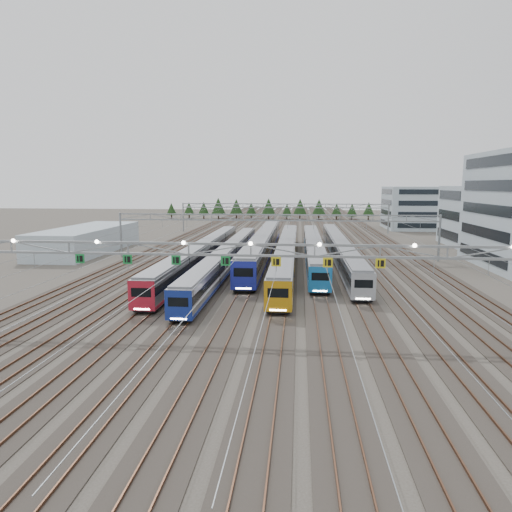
# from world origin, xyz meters

# --- Properties ---
(ground) EXTENTS (400.00, 400.00, 0.00)m
(ground) POSITION_xyz_m (0.00, 0.00, 0.00)
(ground) COLOR #47423A
(ground) RESTS_ON ground
(track_bed) EXTENTS (54.00, 260.00, 5.42)m
(track_bed) POSITION_xyz_m (0.00, 100.00, 1.49)
(track_bed) COLOR #2D2823
(track_bed) RESTS_ON ground
(train_a) EXTENTS (2.76, 58.06, 3.59)m
(train_a) POSITION_xyz_m (-11.25, 31.99, 2.05)
(train_a) COLOR black
(train_a) RESTS_ON ground
(train_b) EXTENTS (2.61, 59.65, 3.39)m
(train_b) POSITION_xyz_m (-6.75, 29.95, 1.95)
(train_b) COLOR black
(train_b) RESTS_ON ground
(train_c) EXTENTS (3.15, 61.82, 4.11)m
(train_c) POSITION_xyz_m (-2.25, 43.56, 2.30)
(train_c) COLOR black
(train_c) RESTS_ON ground
(train_d) EXTENTS (2.82, 60.52, 3.67)m
(train_d) POSITION_xyz_m (2.25, 34.09, 2.09)
(train_d) COLOR black
(train_d) RESTS_ON ground
(train_e) EXTENTS (2.77, 52.50, 3.61)m
(train_e) POSITION_xyz_m (6.75, 38.74, 2.06)
(train_e) COLOR black
(train_e) RESTS_ON ground
(train_f) EXTENTS (2.70, 60.62, 3.51)m
(train_f) POSITION_xyz_m (11.25, 39.60, 2.01)
(train_f) COLOR black
(train_f) RESTS_ON ground
(gantry_near) EXTENTS (56.36, 0.61, 8.08)m
(gantry_near) POSITION_xyz_m (-0.05, -0.12, 7.09)
(gantry_near) COLOR gray
(gantry_near) RESTS_ON ground
(gantry_mid) EXTENTS (56.36, 0.36, 8.00)m
(gantry_mid) POSITION_xyz_m (0.00, 40.00, 6.39)
(gantry_mid) COLOR gray
(gantry_mid) RESTS_ON ground
(gantry_far) EXTENTS (56.36, 0.36, 8.00)m
(gantry_far) POSITION_xyz_m (0.00, 85.00, 6.39)
(gantry_far) COLOR gray
(gantry_far) RESTS_ON ground
(depot_bldg_mid) EXTENTS (14.00, 16.00, 12.70)m
(depot_bldg_mid) POSITION_xyz_m (43.11, 61.71, 6.35)
(depot_bldg_mid) COLOR #A7B9C7
(depot_bldg_mid) RESTS_ON ground
(depot_bldg_north) EXTENTS (22.00, 18.00, 12.40)m
(depot_bldg_north) POSITION_xyz_m (40.92, 99.52, 6.20)
(depot_bldg_north) COLOR #A7B9C7
(depot_bldg_north) RESTS_ON ground
(west_shed) EXTENTS (10.00, 30.00, 4.77)m
(west_shed) POSITION_xyz_m (-37.01, 45.35, 2.38)
(west_shed) COLOR #A7B9C7
(west_shed) RESTS_ON ground
(treeline) EXTENTS (106.40, 5.60, 7.02)m
(treeline) POSITION_xyz_m (5.40, 132.59, 4.23)
(treeline) COLOR #332114
(treeline) RESTS_ON ground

